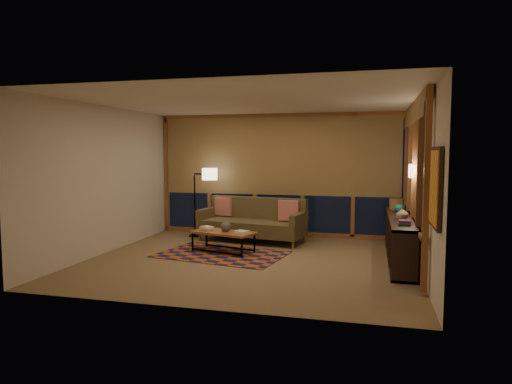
% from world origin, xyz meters
% --- Properties ---
extents(floor, '(5.50, 5.00, 0.01)m').
position_xyz_m(floor, '(0.00, 0.00, 0.00)').
color(floor, olive).
rests_on(floor, ground).
extents(ceiling, '(5.50, 5.00, 0.01)m').
position_xyz_m(ceiling, '(0.00, 0.00, 2.70)').
color(ceiling, beige).
rests_on(ceiling, walls).
extents(walls, '(5.51, 5.01, 2.70)m').
position_xyz_m(walls, '(0.00, 0.00, 1.35)').
color(walls, beige).
rests_on(walls, floor).
extents(window_wall_back, '(5.30, 0.16, 2.60)m').
position_xyz_m(window_wall_back, '(0.00, 2.43, 1.35)').
color(window_wall_back, '#975824').
rests_on(window_wall_back, walls).
extents(window_wall_right, '(0.16, 3.70, 2.60)m').
position_xyz_m(window_wall_right, '(2.68, 0.60, 1.35)').
color(window_wall_right, '#975824').
rests_on(window_wall_right, walls).
extents(wall_art, '(0.06, 0.74, 0.94)m').
position_xyz_m(wall_art, '(2.71, -1.85, 1.45)').
color(wall_art, '#EB502C').
rests_on(wall_art, walls).
extents(wall_sconce, '(0.12, 0.18, 0.22)m').
position_xyz_m(wall_sconce, '(2.62, 0.45, 1.55)').
color(wall_sconce, '#F2DEC3').
rests_on(wall_sconce, walls).
extents(sofa, '(2.28, 1.22, 0.89)m').
position_xyz_m(sofa, '(-0.40, 1.62, 0.44)').
color(sofa, brown).
rests_on(sofa, floor).
extents(pillow_left, '(0.41, 0.21, 0.39)m').
position_xyz_m(pillow_left, '(-1.13, 1.99, 0.64)').
color(pillow_left, '#CC0604').
rests_on(pillow_left, sofa).
extents(pillow_right, '(0.41, 0.14, 0.41)m').
position_xyz_m(pillow_right, '(0.36, 1.66, 0.65)').
color(pillow_right, '#CC0604').
rests_on(pillow_right, sofa).
extents(area_rug, '(2.44, 1.84, 0.01)m').
position_xyz_m(area_rug, '(-0.62, 0.32, 0.01)').
color(area_rug, '#B05516').
rests_on(area_rug, floor).
extents(coffee_table, '(1.28, 0.82, 0.39)m').
position_xyz_m(coffee_table, '(-0.65, 0.50, 0.20)').
color(coffee_table, '#975824').
rests_on(coffee_table, floor).
extents(book_stack_a, '(0.34, 0.32, 0.08)m').
position_xyz_m(book_stack_a, '(-1.00, 0.57, 0.43)').
color(book_stack_a, white).
rests_on(book_stack_a, coffee_table).
extents(book_stack_b, '(0.27, 0.25, 0.04)m').
position_xyz_m(book_stack_b, '(-0.27, 0.41, 0.41)').
color(book_stack_b, white).
rests_on(book_stack_b, coffee_table).
extents(ceramic_pot, '(0.21, 0.21, 0.19)m').
position_xyz_m(ceramic_pot, '(-0.61, 0.51, 0.49)').
color(ceramic_pot, black).
rests_on(ceramic_pot, coffee_table).
extents(floor_lamp, '(0.53, 0.36, 1.52)m').
position_xyz_m(floor_lamp, '(-1.78, 1.90, 0.76)').
color(floor_lamp, black).
rests_on(floor_lamp, floor).
extents(bookshelf, '(0.40, 3.04, 0.76)m').
position_xyz_m(bookshelf, '(2.49, 0.69, 0.38)').
color(bookshelf, black).
rests_on(bookshelf, floor).
extents(basket, '(0.33, 0.33, 0.20)m').
position_xyz_m(basket, '(2.47, 1.66, 0.86)').
color(basket, olive).
rests_on(basket, bookshelf).
extents(teal_bowl, '(0.19, 0.19, 0.17)m').
position_xyz_m(teal_bowl, '(2.49, 1.07, 0.85)').
color(teal_bowl, '#157061').
rests_on(teal_bowl, bookshelf).
extents(vase, '(0.20, 0.20, 0.20)m').
position_xyz_m(vase, '(2.49, 0.27, 0.86)').
color(vase, tan).
rests_on(vase, bookshelf).
extents(shelf_book_stack, '(0.23, 0.28, 0.07)m').
position_xyz_m(shelf_book_stack, '(2.49, -0.28, 0.80)').
color(shelf_book_stack, white).
rests_on(shelf_book_stack, bookshelf).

